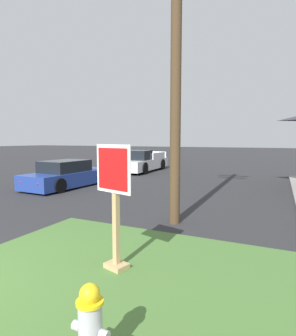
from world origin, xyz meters
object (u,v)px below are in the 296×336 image
object	(u,v)px
manhole_cover	(52,237)
utility_pole	(176,37)
fire_hydrant	(90,331)
stop_sign	(115,209)
parked_sedan_blue	(68,175)
pickup_truck_white	(141,162)

from	to	relation	value
manhole_cover	utility_pole	bearing A→B (deg)	45.61
fire_hydrant	manhole_cover	distance (m)	4.14
stop_sign	parked_sedan_blue	bearing A→B (deg)	136.07
fire_hydrant	utility_pole	size ratio (longest dim) A/B	0.09
utility_pole	fire_hydrant	bearing A→B (deg)	-78.92
parked_sedan_blue	utility_pole	size ratio (longest dim) A/B	0.51
utility_pole	manhole_cover	bearing A→B (deg)	-134.39
stop_sign	parked_sedan_blue	size ratio (longest dim) A/B	0.45
fire_hydrant	stop_sign	distance (m)	2.14
pickup_truck_white	stop_sign	bearing A→B (deg)	-64.90
pickup_truck_white	utility_pole	world-z (taller)	utility_pole
manhole_cover	utility_pole	distance (m)	5.64
stop_sign	pickup_truck_white	size ratio (longest dim) A/B	0.38
fire_hydrant	parked_sedan_blue	xyz separation A→B (m)	(-7.43, 8.16, 0.07)
fire_hydrant	stop_sign	xyz separation A→B (m)	(-0.89, 1.85, 0.62)
fire_hydrant	stop_sign	world-z (taller)	stop_sign
stop_sign	pickup_truck_white	world-z (taller)	stop_sign
fire_hydrant	pickup_truck_white	size ratio (longest dim) A/B	0.15
stop_sign	utility_pole	bearing A→B (deg)	91.36
fire_hydrant	utility_pole	xyz separation A→B (m)	(-0.96, 4.90, 4.26)
manhole_cover	pickup_truck_white	size ratio (longest dim) A/B	0.13
stop_sign	pickup_truck_white	distance (m)	15.01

